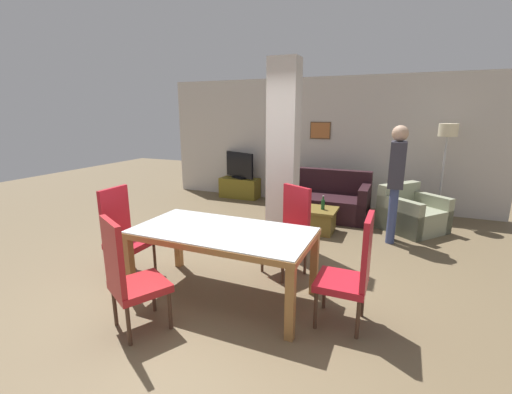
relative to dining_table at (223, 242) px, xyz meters
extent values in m
plane|color=brown|center=(0.00, 0.00, -0.62)|extent=(18.00, 18.00, 0.00)
cube|color=beige|center=(0.00, 4.41, 0.73)|extent=(7.20, 0.06, 2.70)
cube|color=brown|center=(0.02, 4.37, 0.98)|extent=(0.44, 0.02, 0.36)
cube|color=#B26633|center=(0.02, 4.36, 0.98)|extent=(0.40, 0.01, 0.32)
cube|color=beige|center=(0.11, 1.65, 0.73)|extent=(0.41, 0.32, 2.70)
cube|color=#A16C39|center=(0.00, -0.45, 0.10)|extent=(1.90, 0.06, 0.06)
cube|color=#A16C39|center=(0.00, 0.45, 0.10)|extent=(1.90, 0.06, 0.06)
cube|color=#A16C39|center=(-0.92, 0.00, 0.10)|extent=(0.06, 0.85, 0.06)
cube|color=#A16C39|center=(0.92, 0.00, 0.10)|extent=(0.06, 0.85, 0.06)
cube|color=silver|center=(0.00, 0.00, 0.14)|extent=(1.88, 0.95, 0.01)
cube|color=#A16C39|center=(-0.90, -0.43, -0.28)|extent=(0.08, 0.08, 0.70)
cube|color=#A16C39|center=(0.90, -0.43, -0.28)|extent=(0.08, 0.08, 0.70)
cube|color=#A16C39|center=(-0.90, 0.43, -0.28)|extent=(0.08, 0.08, 0.70)
cube|color=#A16C39|center=(0.90, 0.43, -0.28)|extent=(0.08, 0.08, 0.70)
cube|color=#B11824|center=(0.43, 0.79, -0.21)|extent=(0.62, 0.62, 0.07)
cube|color=#B11824|center=(0.53, 0.97, 0.15)|extent=(0.41, 0.25, 0.64)
cylinder|color=#472E21|center=(0.50, 0.53, -0.43)|extent=(0.04, 0.04, 0.38)
cylinder|color=#472E21|center=(0.17, 0.71, -0.43)|extent=(0.04, 0.04, 0.38)
cylinder|color=#472E21|center=(0.68, 0.86, -0.43)|extent=(0.04, 0.04, 0.38)
cylinder|color=#472E21|center=(0.35, 1.04, -0.43)|extent=(0.04, 0.04, 0.38)
cube|color=#B21F23|center=(-0.43, -0.80, -0.21)|extent=(0.62, 0.62, 0.07)
cube|color=#B21F23|center=(-0.52, -0.98, 0.15)|extent=(0.41, 0.25, 0.64)
cylinder|color=#472E21|center=(-0.51, -0.55, -0.43)|extent=(0.04, 0.04, 0.38)
cylinder|color=#472E21|center=(-0.17, -0.72, -0.43)|extent=(0.04, 0.04, 0.38)
cylinder|color=#472E21|center=(-0.68, -0.88, -0.43)|extent=(0.04, 0.04, 0.38)
cylinder|color=#472E21|center=(-0.35, -1.06, -0.43)|extent=(0.04, 0.04, 0.38)
cube|color=#B41927|center=(1.26, 0.00, -0.21)|extent=(0.46, 0.46, 0.07)
cube|color=#B41927|center=(1.47, 0.00, 0.15)|extent=(0.05, 0.44, 0.64)
cylinder|color=#472E21|center=(1.07, -0.19, -0.43)|extent=(0.04, 0.04, 0.38)
cylinder|color=#472E21|center=(1.07, 0.19, -0.43)|extent=(0.04, 0.04, 0.38)
cylinder|color=#472E21|center=(1.45, -0.19, -0.43)|extent=(0.04, 0.04, 0.38)
cylinder|color=#472E21|center=(1.45, 0.19, -0.43)|extent=(0.04, 0.04, 0.38)
cube|color=red|center=(-1.28, 0.00, -0.21)|extent=(0.46, 0.46, 0.07)
cube|color=red|center=(-1.49, 0.00, 0.15)|extent=(0.05, 0.44, 0.64)
cylinder|color=#472E21|center=(-1.09, 0.19, -0.43)|extent=(0.04, 0.04, 0.38)
cylinder|color=#472E21|center=(-1.09, -0.19, -0.43)|extent=(0.04, 0.04, 0.38)
cylinder|color=#472E21|center=(-1.47, 0.19, -0.43)|extent=(0.04, 0.04, 0.38)
cylinder|color=#472E21|center=(-1.47, -0.19, -0.43)|extent=(0.04, 0.04, 0.38)
cube|color=black|center=(0.30, 3.40, -0.41)|extent=(1.80, 0.93, 0.42)
cube|color=black|center=(0.30, 3.78, 0.02)|extent=(1.80, 0.18, 0.45)
cube|color=black|center=(1.11, 3.40, -0.29)|extent=(0.16, 0.93, 0.67)
cube|color=black|center=(-0.52, 3.40, -0.29)|extent=(0.16, 0.93, 0.67)
cube|color=gray|center=(1.95, 3.17, -0.42)|extent=(1.21, 1.21, 0.40)
cube|color=gray|center=(1.69, 3.38, -0.04)|extent=(0.69, 0.79, 0.37)
cube|color=gray|center=(2.17, 3.45, -0.32)|extent=(0.75, 0.65, 0.60)
cube|color=gray|center=(1.72, 2.89, -0.32)|extent=(0.75, 0.65, 0.60)
cube|color=brown|center=(0.37, 2.48, -0.24)|extent=(0.80, 0.56, 0.04)
cube|color=brown|center=(0.37, 2.48, -0.44)|extent=(0.72, 0.48, 0.36)
cylinder|color=#194C23|center=(0.54, 2.47, -0.14)|extent=(0.06, 0.06, 0.16)
cylinder|color=#194C23|center=(0.54, 2.47, -0.03)|extent=(0.02, 0.02, 0.06)
cylinder|color=#B7B7BC|center=(0.54, 2.47, 0.01)|extent=(0.03, 0.03, 0.01)
cube|color=brown|center=(-1.80, 4.13, -0.39)|extent=(0.92, 0.40, 0.47)
cube|color=black|center=(-1.80, 4.13, -0.14)|extent=(0.42, 0.34, 0.03)
cube|color=black|center=(-1.80, 4.13, 0.16)|extent=(0.85, 0.43, 0.58)
cylinder|color=#B7B7BC|center=(2.38, 3.92, -0.61)|extent=(0.29, 0.29, 0.02)
cylinder|color=#B7B7BC|center=(2.38, 3.92, 0.17)|extent=(0.04, 0.04, 1.54)
cylinder|color=beige|center=(2.38, 3.92, 1.05)|extent=(0.32, 0.32, 0.22)
cylinder|color=#384471|center=(1.62, 2.41, -0.19)|extent=(0.13, 0.13, 0.87)
cylinder|color=#384471|center=(1.62, 2.58, -0.19)|extent=(0.13, 0.13, 0.87)
cube|color=#33323D|center=(1.62, 2.50, 0.59)|extent=(0.23, 0.38, 0.69)
sphere|color=tan|center=(1.62, 2.50, 1.05)|extent=(0.24, 0.24, 0.24)
camera|label=1|loc=(1.67, -3.01, 1.34)|focal=24.00mm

